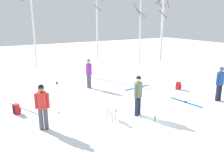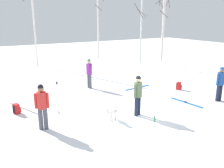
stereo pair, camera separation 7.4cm
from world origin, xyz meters
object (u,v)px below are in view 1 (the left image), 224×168
at_px(person_1, 138,93).
at_px(person_3, 89,72).
at_px(water_bottle_0, 155,119).
at_px(birch_tree_2, 97,18).
at_px(birch_tree_5, 163,17).
at_px(person_2, 42,104).
at_px(birch_tree_1, 33,17).
at_px(ski_pair_planted_0, 7,85).
at_px(dog, 112,111).
at_px(backpack_0, 17,109).
at_px(backpack_1, 178,86).
at_px(water_bottle_1, 108,110).
at_px(person_0, 220,81).
at_px(ski_poles_0, 58,97).
at_px(birch_tree_3, 140,29).
at_px(ski_pair_lying_0, 137,88).
at_px(birch_tree_4, 162,26).
at_px(ski_pair_lying_1, 186,102).

bearing_deg(person_1, person_3, 90.15).
height_order(water_bottle_0, birch_tree_2, birch_tree_2).
bearing_deg(birch_tree_5, person_1, -135.63).
distance_m(person_2, birch_tree_1, 12.77).
bearing_deg(person_1, ski_pair_planted_0, 135.65).
distance_m(dog, backpack_0, 4.11).
bearing_deg(birch_tree_1, backpack_1, -64.27).
xyz_separation_m(backpack_1, water_bottle_1, (-5.20, -0.95, -0.10)).
bearing_deg(person_0, birch_tree_2, 87.19).
xyz_separation_m(water_bottle_1, birch_tree_5, (11.82, 9.77, 3.89)).
bearing_deg(ski_poles_0, birch_tree_3, 37.77).
distance_m(ski_pair_lying_0, birch_tree_2, 11.47).
height_order(person_2, birch_tree_4, birch_tree_4).
bearing_deg(ski_pair_lying_0, person_3, 150.49).
bearing_deg(birch_tree_5, water_bottle_0, -132.83).
relative_size(person_3, birch_tree_5, 0.23).
distance_m(ski_pair_planted_0, water_bottle_0, 7.02).
relative_size(person_3, ski_pair_planted_0, 0.94).
xyz_separation_m(backpack_1, water_bottle_0, (-4.06, -2.70, -0.10)).
bearing_deg(ski_pair_lying_0, birch_tree_2, 75.07).
height_order(ski_poles_0, birch_tree_4, birch_tree_4).
bearing_deg(person_3, water_bottle_0, -87.95).
height_order(birch_tree_1, birch_tree_2, birch_tree_2).
bearing_deg(water_bottle_1, water_bottle_0, -56.98).
bearing_deg(backpack_0, birch_tree_5, 27.41).
relative_size(water_bottle_0, birch_tree_1, 0.03).
bearing_deg(ski_pair_planted_0, ski_pair_lying_0, -8.57).
bearing_deg(ski_pair_lying_0, dog, -138.86).
height_order(person_3, dog, person_3).
xyz_separation_m(ski_poles_0, water_bottle_1, (1.87, -0.94, -0.65)).
relative_size(person_3, birch_tree_3, 0.29).
height_order(person_1, birch_tree_3, birch_tree_3).
xyz_separation_m(birch_tree_3, birch_tree_4, (2.29, -0.25, 0.18)).
relative_size(person_2, birch_tree_2, 0.22).
bearing_deg(birch_tree_2, ski_pair_lying_0, -104.93).
bearing_deg(birch_tree_3, person_3, -145.78).
xyz_separation_m(person_0, ski_pair_lying_0, (-2.08, 3.87, -0.97)).
height_order(person_1, ski_pair_lying_1, person_1).
relative_size(ski_pair_planted_0, birch_tree_3, 0.31).
distance_m(person_2, backpack_1, 8.11).
distance_m(ski_poles_0, birch_tree_2, 14.72).
distance_m(person_0, ski_pair_lying_1, 1.95).
bearing_deg(dog, ski_poles_0, 135.25).
bearing_deg(backpack_0, water_bottle_1, -28.91).
relative_size(person_1, backpack_1, 3.90).
xyz_separation_m(dog, birch_tree_4, (10.92, 9.36, 2.83)).
distance_m(backpack_0, water_bottle_1, 3.89).
height_order(person_1, backpack_0, person_1).
distance_m(backpack_1, birch_tree_4, 9.94).
height_order(person_3, backpack_1, person_3).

